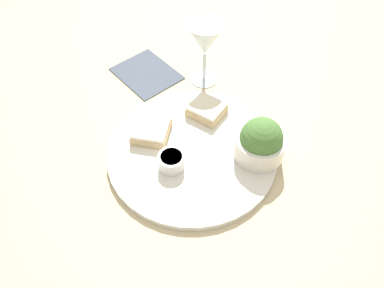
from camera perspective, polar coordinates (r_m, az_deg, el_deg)
ground_plane at (r=0.78m, az=-0.00°, el=-1.58°), size 4.00×4.00×0.00m
dinner_plate at (r=0.77m, az=-0.00°, el=-1.26°), size 0.35×0.35×0.01m
salad_bowl at (r=0.74m, az=10.37°, el=0.29°), size 0.10×0.10×0.09m
sauce_ramekin at (r=0.73m, az=-3.13°, el=-2.53°), size 0.05×0.05×0.03m
cheese_toast_near at (r=0.79m, az=-6.19°, el=2.11°), size 0.11×0.11×0.03m
cheese_toast_far at (r=0.83m, az=2.28°, el=5.28°), size 0.10×0.09×0.03m
wine_glass at (r=0.87m, az=2.02°, el=15.40°), size 0.09×0.09×0.16m
napkin at (r=0.96m, az=-6.96°, el=10.69°), size 0.18×0.16×0.01m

